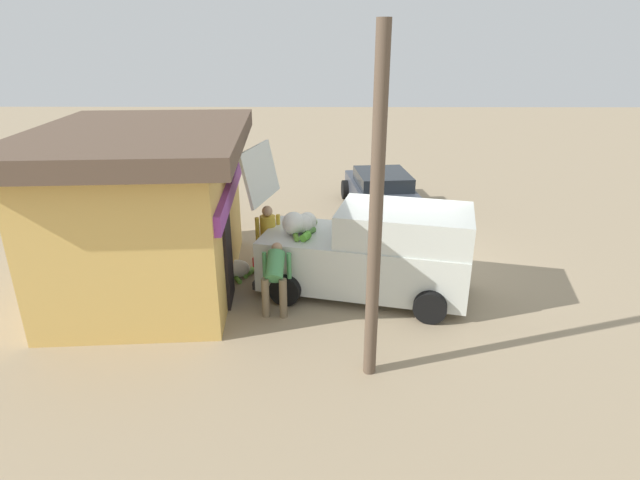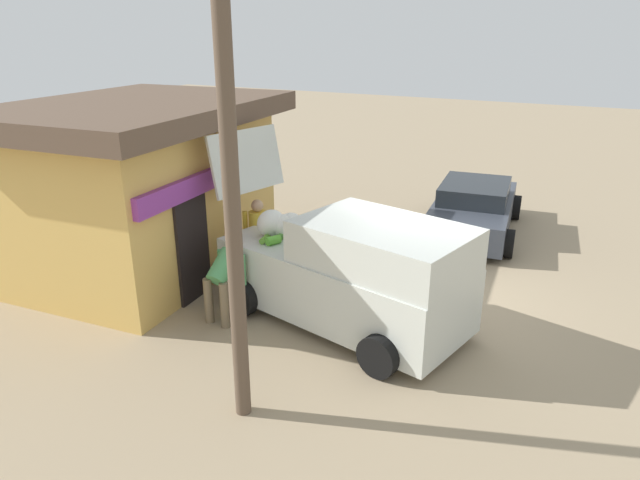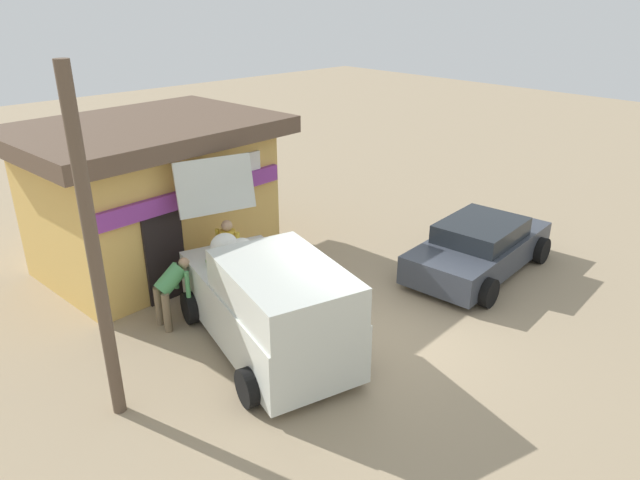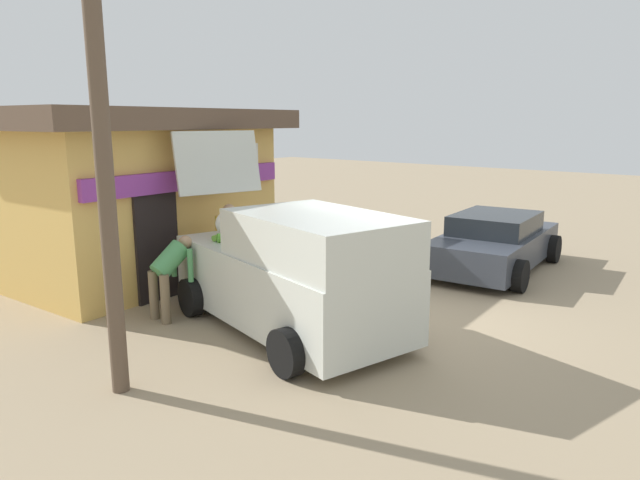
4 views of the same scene
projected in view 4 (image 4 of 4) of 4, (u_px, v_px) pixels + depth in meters
ground_plane at (400, 317)px, 9.41m from camera, size 60.00×60.00×0.00m
storefront_bar at (135, 191)px, 11.60m from camera, size 5.88×4.53×3.38m
delivery_van at (293, 271)px, 8.60m from camera, size 2.90×4.73×2.99m
parked_sedan at (494, 243)px, 12.31m from camera, size 4.25×2.43×1.22m
vendor_standing at (230, 242)px, 10.51m from camera, size 0.45×0.52×1.68m
customer_bending at (169, 270)px, 9.19m from camera, size 0.75×0.57×1.33m
unloaded_banana_pile at (207, 277)px, 11.16m from camera, size 0.75×0.87×0.39m
paint_bucket at (285, 270)px, 11.79m from camera, size 0.34×0.34×0.31m
utility_pole at (104, 170)px, 6.32m from camera, size 0.20×0.20×5.26m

